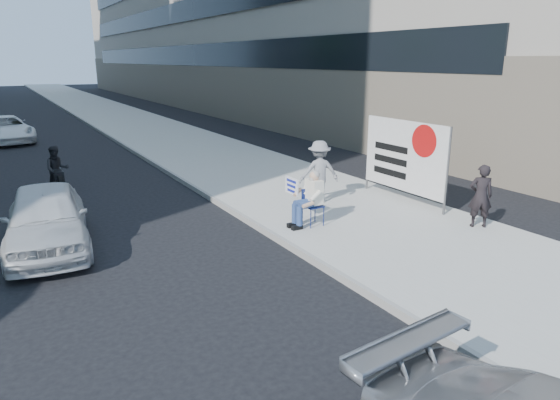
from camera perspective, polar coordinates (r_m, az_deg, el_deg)
ground at (r=9.53m, az=-4.37°, el=-8.48°), size 160.00×160.00×0.00m
near_sidewalk at (r=29.16m, az=-14.53°, el=7.74°), size 5.00×120.00×0.15m
seated_protester at (r=11.54m, az=3.29°, el=0.50°), size 0.83×1.12×1.31m
jogger at (r=13.51m, az=4.50°, el=3.25°), size 1.23×0.95×1.68m
pedestrian_woman at (r=12.33m, az=21.95°, el=0.43°), size 0.64×0.60×1.47m
protest_banner at (r=13.89m, az=14.01°, el=4.91°), size 0.08×3.06×2.20m
white_sedan_near at (r=11.63m, az=-25.14°, el=-1.88°), size 2.02×4.13×1.36m
white_sedan_far at (r=27.84m, az=-28.88°, el=7.09°), size 2.61×4.76×1.26m
motorcycle at (r=16.49m, az=-24.11°, el=2.96°), size 0.69×2.04×1.42m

